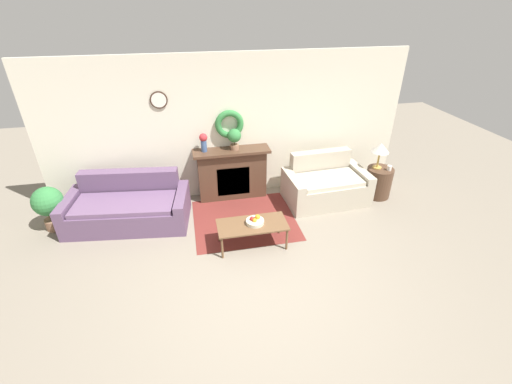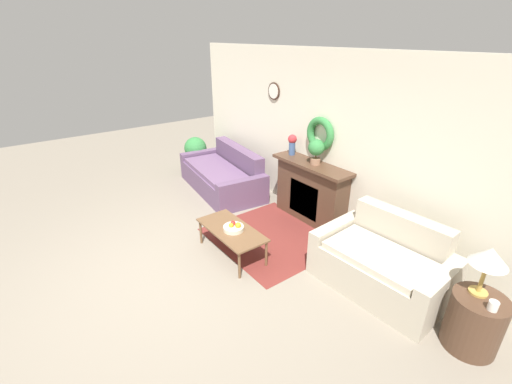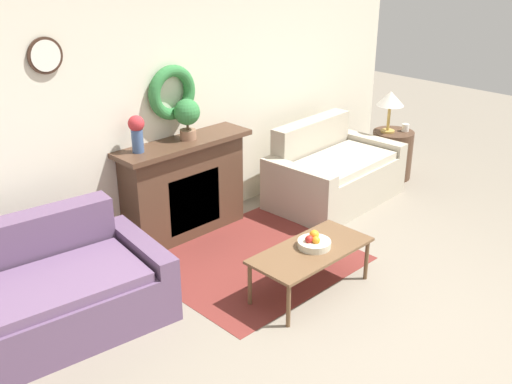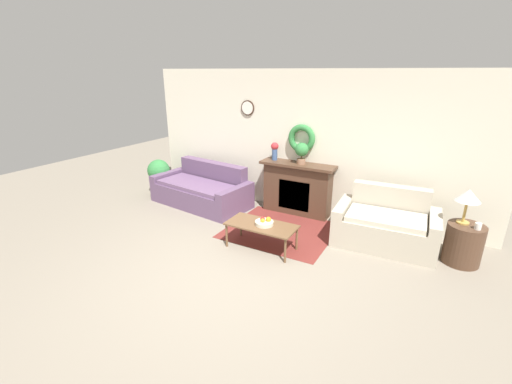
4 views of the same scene
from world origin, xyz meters
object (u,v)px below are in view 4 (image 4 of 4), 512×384
Objects in this scene: table_lamp at (468,197)px; mug at (478,226)px; fruit_bowl at (264,222)px; fireplace at (297,188)px; vase_on_mantel_left at (275,150)px; loveseat_right at (385,225)px; potted_plant_floor_by_couch at (159,173)px; potted_plant_on_mantel at (302,151)px; side_table_by_loveseat at (463,244)px; coffee_table at (261,227)px; couch_left at (202,190)px.

mug is (0.18, -0.14, -0.36)m from table_lamp.
mug reaches higher than fruit_bowl.
fireplace is 0.86m from vase_on_mantel_left.
potted_plant_floor_by_couch is (-4.92, 0.05, 0.16)m from loveseat_right.
loveseat_right is 3.98× the size of potted_plant_on_mantel.
fruit_bowl is at bearing -148.78° from loveseat_right.
vase_on_mantel_left is at bearing 170.10° from side_table_by_loveseat.
loveseat_right is 5.58× the size of fruit_bowl.
loveseat_right is at bearing 33.60° from coffee_table.
potted_plant_on_mantel is at bearing -2.03° from vase_on_mantel_left.
couch_left reaches higher than potted_plant_floor_by_couch.
vase_on_mantel_left is at bearing 164.31° from loveseat_right.
loveseat_right is 1.26m from mug.
potted_plant_on_mantel reaches higher than loveseat_right.
coffee_table is 3.45m from potted_plant_floor_by_couch.
couch_left is at bearing -166.06° from potted_plant_on_mantel.
vase_on_mantel_left is (-0.50, 0.01, 0.70)m from fireplace.
loveseat_right is at bearing 34.10° from fruit_bowl.
loveseat_right is 3.11× the size of table_lamp.
fireplace is 1.62m from coffee_table.
fireplace is 1.61m from fruit_bowl.
potted_plant_floor_by_couch is at bearing 178.00° from mug.
side_table_by_loveseat is (2.71, 1.02, -0.15)m from fruit_bowl.
mug reaches higher than coffee_table.
fruit_bowl is at bearing -85.52° from fireplace.
fruit_bowl is at bearing -87.80° from potted_plant_on_mantel.
potted_plant_on_mantel is (0.06, -0.01, 0.74)m from fireplace.
potted_plant_on_mantel reaches higher than vase_on_mantel_left.
potted_plant_floor_by_couch is (-6.01, 0.12, 0.18)m from side_table_by_loveseat.
vase_on_mantel_left is 2.81m from potted_plant_floor_by_couch.
coffee_table is at bearing -149.28° from loveseat_right.
loveseat_right is at bearing 7.26° from couch_left.
fruit_bowl is 0.71× the size of potted_plant_on_mantel.
fruit_bowl is 0.36× the size of potted_plant_floor_by_couch.
loveseat_right is at bearing 178.82° from table_lamp.
couch_left is at bearing 177.15° from loveseat_right.
table_lamp is (2.69, 1.09, 0.63)m from coffee_table.
table_lamp is 1.28× the size of potted_plant_on_mantel.
loveseat_right is at bearing -16.27° from potted_plant_on_mantel.
coffee_table is at bearing -159.40° from side_table_by_loveseat.
potted_plant_floor_by_couch is (-5.94, 0.07, -0.52)m from table_lamp.
loveseat_right is 2.47m from vase_on_mantel_left.
mug is at bearing 18.35° from fruit_bowl.
coffee_table is 3.03m from mug.
vase_on_mantel_left is 0.44× the size of potted_plant_floor_by_couch.
fireplace is 3.02m from mug.
side_table_by_loveseat is at bearing -6.66° from loveseat_right.
vase_on_mantel_left is at bearing 177.97° from potted_plant_on_mantel.
fruit_bowl is 2.90m from side_table_by_loveseat.
fruit_bowl is at bearing -159.27° from side_table_by_loveseat.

